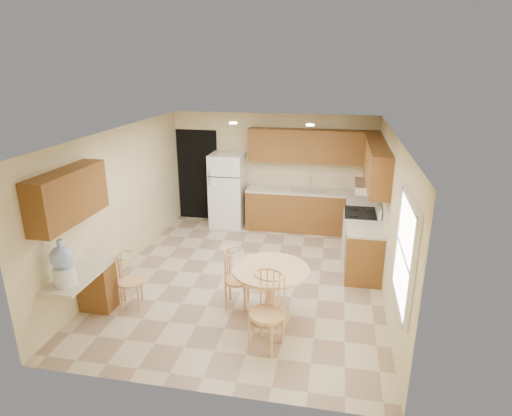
% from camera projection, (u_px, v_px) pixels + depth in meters
% --- Properties ---
extents(floor, '(5.50, 5.50, 0.00)m').
position_uv_depth(floor, '(247.00, 278.00, 7.40)').
color(floor, '#BFAB8B').
rests_on(floor, ground).
extents(ceiling, '(4.50, 5.50, 0.02)m').
position_uv_depth(ceiling, '(246.00, 133.00, 6.59)').
color(ceiling, white).
rests_on(ceiling, wall_back).
extents(wall_back, '(4.50, 0.02, 2.50)m').
position_uv_depth(wall_back, '(272.00, 170.00, 9.55)').
color(wall_back, beige).
rests_on(wall_back, floor).
extents(wall_front, '(4.50, 0.02, 2.50)m').
position_uv_depth(wall_front, '(191.00, 294.00, 4.44)').
color(wall_front, beige).
rests_on(wall_front, floor).
extents(wall_left, '(0.02, 5.50, 2.50)m').
position_uv_depth(wall_left, '(120.00, 202.00, 7.40)').
color(wall_left, beige).
rests_on(wall_left, floor).
extents(wall_right, '(0.02, 5.50, 2.50)m').
position_uv_depth(wall_right, '(389.00, 219.00, 6.59)').
color(wall_right, beige).
rests_on(wall_right, floor).
extents(doorway, '(0.90, 0.02, 2.10)m').
position_uv_depth(doorway, '(198.00, 175.00, 9.92)').
color(doorway, black).
rests_on(doorway, floor).
extents(base_cab_back, '(2.75, 0.60, 0.87)m').
position_uv_depth(base_cab_back, '(309.00, 211.00, 9.38)').
color(base_cab_back, brown).
rests_on(base_cab_back, floor).
extents(counter_back, '(2.75, 0.63, 0.04)m').
position_uv_depth(counter_back, '(310.00, 191.00, 9.23)').
color(counter_back, beige).
rests_on(counter_back, base_cab_back).
extents(base_cab_right_a, '(0.60, 0.59, 0.87)m').
position_uv_depth(base_cab_right_a, '(360.00, 224.00, 8.63)').
color(base_cab_right_a, brown).
rests_on(base_cab_right_a, floor).
extents(counter_right_a, '(0.63, 0.59, 0.04)m').
position_uv_depth(counter_right_a, '(362.00, 203.00, 8.49)').
color(counter_right_a, beige).
rests_on(counter_right_a, base_cab_right_a).
extents(base_cab_right_b, '(0.60, 0.80, 0.87)m').
position_uv_depth(base_cab_right_b, '(364.00, 254.00, 7.28)').
color(base_cab_right_b, brown).
rests_on(base_cab_right_b, floor).
extents(counter_right_b, '(0.63, 0.80, 0.04)m').
position_uv_depth(counter_right_b, '(366.00, 229.00, 7.14)').
color(counter_right_b, beige).
rests_on(counter_right_b, base_cab_right_b).
extents(upper_cab_back, '(2.75, 0.33, 0.70)m').
position_uv_depth(upper_cab_back, '(312.00, 146.00, 9.05)').
color(upper_cab_back, brown).
rests_on(upper_cab_back, wall_back).
extents(upper_cab_right, '(0.33, 2.42, 0.70)m').
position_uv_depth(upper_cab_right, '(376.00, 163.00, 7.55)').
color(upper_cab_right, brown).
rests_on(upper_cab_right, wall_right).
extents(upper_cab_left, '(0.33, 1.40, 0.70)m').
position_uv_depth(upper_cab_left, '(68.00, 196.00, 5.69)').
color(upper_cab_left, brown).
rests_on(upper_cab_left, wall_left).
extents(sink, '(0.78, 0.44, 0.01)m').
position_uv_depth(sink, '(309.00, 190.00, 9.23)').
color(sink, silver).
rests_on(sink, counter_back).
extents(range_hood, '(0.50, 0.76, 0.14)m').
position_uv_depth(range_hood, '(369.00, 186.00, 7.68)').
color(range_hood, silver).
rests_on(range_hood, upper_cab_right).
extents(desk_pedestal, '(0.48, 0.42, 0.72)m').
position_uv_depth(desk_pedestal, '(99.00, 285.00, 6.42)').
color(desk_pedestal, brown).
rests_on(desk_pedestal, floor).
extents(desk_top, '(0.50, 1.20, 0.04)m').
position_uv_depth(desk_top, '(81.00, 274.00, 5.94)').
color(desk_top, beige).
rests_on(desk_top, desk_pedestal).
extents(window, '(0.06, 1.12, 1.30)m').
position_uv_depth(window, '(406.00, 254.00, 4.80)').
color(window, white).
rests_on(window, wall_right).
extents(can_light_a, '(0.14, 0.14, 0.02)m').
position_uv_depth(can_light_a, '(233.00, 123.00, 7.80)').
color(can_light_a, white).
rests_on(can_light_a, ceiling).
extents(can_light_b, '(0.14, 0.14, 0.02)m').
position_uv_depth(can_light_b, '(310.00, 125.00, 7.55)').
color(can_light_b, white).
rests_on(can_light_b, ceiling).
extents(refrigerator, '(0.73, 0.71, 1.65)m').
position_uv_depth(refrigerator, '(228.00, 190.00, 9.53)').
color(refrigerator, white).
rests_on(refrigerator, floor).
extents(stove, '(0.65, 0.76, 1.09)m').
position_uv_depth(stove, '(361.00, 235.00, 8.00)').
color(stove, white).
rests_on(stove, floor).
extents(dining_table, '(1.09, 1.09, 0.81)m').
position_uv_depth(dining_table, '(271.00, 286.00, 6.06)').
color(dining_table, tan).
rests_on(dining_table, floor).
extents(chair_table_a, '(0.40, 0.52, 0.91)m').
position_uv_depth(chair_table_a, '(235.00, 276.00, 6.30)').
color(chair_table_a, tan).
rests_on(chair_table_a, floor).
extents(chair_table_b, '(0.45, 0.49, 1.02)m').
position_uv_depth(chair_table_b, '(265.00, 309.00, 5.32)').
color(chair_table_b, tan).
rests_on(chair_table_b, floor).
extents(chair_desk, '(0.37, 0.48, 0.84)m').
position_uv_depth(chair_desk, '(127.00, 278.00, 6.32)').
color(chair_desk, tan).
rests_on(chair_desk, floor).
extents(water_crock, '(0.31, 0.31, 0.63)m').
position_uv_depth(water_crock, '(63.00, 264.00, 5.53)').
color(water_crock, white).
rests_on(water_crock, desk_top).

